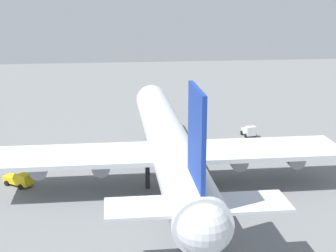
# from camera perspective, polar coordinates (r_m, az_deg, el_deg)

# --- Properties ---
(ground_plane) EXTENTS (275.87, 275.87, 0.00)m
(ground_plane) POSITION_cam_1_polar(r_m,az_deg,el_deg) (85.38, -0.00, -6.01)
(ground_plane) COLOR slate
(cargo_airplane) EXTENTS (68.97, 54.69, 20.60)m
(cargo_airplane) POSITION_cam_1_polar(r_m,az_deg,el_deg) (82.96, 0.02, -1.78)
(cargo_airplane) COLOR silver
(cargo_airplane) RESTS_ON ground_plane
(baggage_tug) EXTENTS (4.56, 5.14, 2.24)m
(baggage_tug) POSITION_cam_1_polar(r_m,az_deg,el_deg) (85.94, -16.15, -5.72)
(baggage_tug) COLOR yellow
(baggage_tug) RESTS_ON ground_plane
(maintenance_van) EXTENTS (4.00, 2.77, 2.42)m
(maintenance_van) POSITION_cam_1_polar(r_m,az_deg,el_deg) (110.75, 8.97, -0.58)
(maintenance_van) COLOR white
(maintenance_van) RESTS_ON ground_plane
(safety_cone_nose) EXTENTS (0.50, 0.50, 0.72)m
(safety_cone_nose) POSITION_cam_1_polar(r_m,az_deg,el_deg) (114.92, -0.20, -0.20)
(safety_cone_nose) COLOR orange
(safety_cone_nose) RESTS_ON ground_plane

